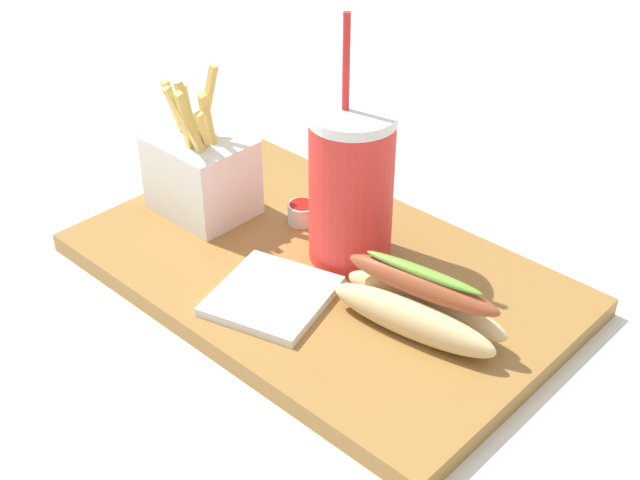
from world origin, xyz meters
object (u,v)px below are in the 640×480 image
at_px(hot_dog_1, 420,305).
at_px(ketchup_cup_1, 302,212).
at_px(soda_cup, 351,187).
at_px(napkin_stack, 272,296).
at_px(fries_basket, 201,172).

xyz_separation_m(hot_dog_1, ketchup_cup_1, (0.20, -0.06, -0.01)).
bearing_deg(soda_cup, napkin_stack, 88.12).
distance_m(hot_dog_1, ketchup_cup_1, 0.21).
relative_size(soda_cup, ketchup_cup_1, 8.02).
distance_m(ketchup_cup_1, napkin_stack, 0.14).
bearing_deg(fries_basket, ketchup_cup_1, -149.82).
distance_m(fries_basket, ketchup_cup_1, 0.12).
bearing_deg(soda_cup, ketchup_cup_1, -8.65).
xyz_separation_m(hot_dog_1, napkin_stack, (0.12, 0.06, -0.02)).
relative_size(soda_cup, napkin_stack, 2.33).
distance_m(soda_cup, ketchup_cup_1, 0.10).
relative_size(fries_basket, hot_dog_1, 1.00).
relative_size(soda_cup, hot_dog_1, 1.48).
bearing_deg(napkin_stack, hot_dog_1, -153.61).
height_order(fries_basket, napkin_stack, fries_basket).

